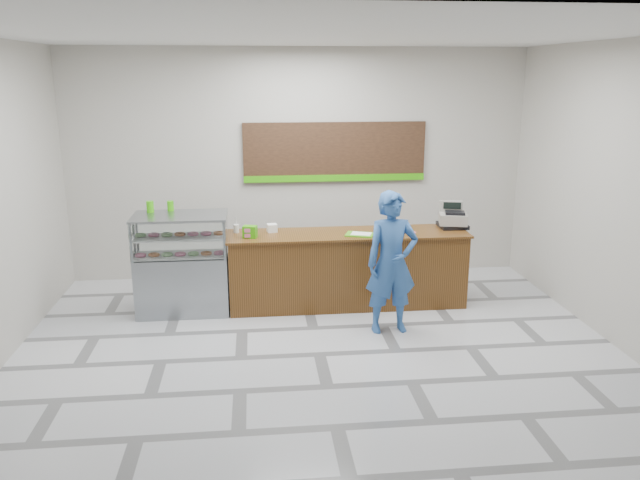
{
  "coord_description": "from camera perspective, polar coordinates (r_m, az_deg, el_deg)",
  "views": [
    {
      "loc": [
        -0.69,
        -6.52,
        3.12
      ],
      "look_at": [
        0.1,
        0.9,
        1.12
      ],
      "focal_mm": 35.0,
      "sensor_mm": 36.0,
      "label": 1
    }
  ],
  "objects": [
    {
      "name": "floor",
      "position": [
        7.26,
        -0.04,
        -10.41
      ],
      "size": [
        7.0,
        7.0,
        0.0
      ],
      "primitive_type": "plane",
      "color": "silver",
      "rests_on": "ground"
    },
    {
      "name": "back_wall",
      "position": [
        9.64,
        -1.94,
        6.87
      ],
      "size": [
        7.0,
        0.0,
        7.0
      ],
      "primitive_type": "plane",
      "rotation": [
        1.57,
        0.0,
        0.0
      ],
      "color": "#B9B4AA",
      "rests_on": "floor"
    },
    {
      "name": "ceiling",
      "position": [
        6.57,
        -0.05,
        18.35
      ],
      "size": [
        7.0,
        7.0,
        0.0
      ],
      "primitive_type": "plane",
      "rotation": [
        3.14,
        0.0,
        0.0
      ],
      "color": "silver",
      "rests_on": "back_wall"
    },
    {
      "name": "sales_counter",
      "position": [
        8.57,
        2.52,
        -2.66
      ],
      "size": [
        3.26,
        0.76,
        1.03
      ],
      "color": "brown",
      "rests_on": "floor"
    },
    {
      "name": "display_case",
      "position": [
        8.49,
        -12.46,
        -2.06
      ],
      "size": [
        1.22,
        0.72,
        1.33
      ],
      "color": "gray",
      "rests_on": "floor"
    },
    {
      "name": "menu_board",
      "position": [
        9.63,
        1.37,
        7.96
      ],
      "size": [
        2.8,
        0.06,
        0.9
      ],
      "color": "black",
      "rests_on": "back_wall"
    },
    {
      "name": "cash_register",
      "position": [
        8.89,
        12.03,
        1.99
      ],
      "size": [
        0.45,
        0.47,
        0.35
      ],
      "rotation": [
        0.0,
        0.0,
        -0.23
      ],
      "color": "black",
      "rests_on": "sales_counter"
    },
    {
      "name": "card_terminal",
      "position": [
        8.39,
        6.11,
        0.67
      ],
      "size": [
        0.12,
        0.18,
        0.04
      ],
      "primitive_type": "cube",
      "rotation": [
        0.0,
        0.0,
        -0.21
      ],
      "color": "black",
      "rests_on": "sales_counter"
    },
    {
      "name": "serving_tray",
      "position": [
        8.31,
        3.67,
        0.52
      ],
      "size": [
        0.43,
        0.37,
        0.02
      ],
      "rotation": [
        0.0,
        0.0,
        -0.34
      ],
      "color": "#4FB318",
      "rests_on": "sales_counter"
    },
    {
      "name": "napkin_box",
      "position": [
        8.48,
        -4.41,
        1.1
      ],
      "size": [
        0.15,
        0.15,
        0.11
      ],
      "primitive_type": "cube",
      "rotation": [
        0.0,
        0.0,
        0.17
      ],
      "color": "white",
      "rests_on": "sales_counter"
    },
    {
      "name": "straw_cup",
      "position": [
        8.49,
        -7.67,
        1.04
      ],
      "size": [
        0.08,
        0.08,
        0.11
      ],
      "primitive_type": "cylinder",
      "color": "silver",
      "rests_on": "sales_counter"
    },
    {
      "name": "promo_box",
      "position": [
        8.21,
        -6.42,
        0.76
      ],
      "size": [
        0.2,
        0.16,
        0.16
      ],
      "primitive_type": "cube",
      "rotation": [
        0.0,
        0.0,
        -0.29
      ],
      "color": "#39AD0B",
      "rests_on": "sales_counter"
    },
    {
      "name": "donut_decal",
      "position": [
        8.53,
        8.32,
        0.72
      ],
      "size": [
        0.14,
        0.14,
        0.0
      ],
      "primitive_type": "cylinder",
      "color": "#D5628C",
      "rests_on": "sales_counter"
    },
    {
      "name": "green_cup_left",
      "position": [
        8.57,
        -15.27,
        2.95
      ],
      "size": [
        0.1,
        0.1,
        0.15
      ],
      "primitive_type": "cylinder",
      "color": "#39AD0B",
      "rests_on": "display_case"
    },
    {
      "name": "green_cup_right",
      "position": [
        8.59,
        -13.51,
        3.05
      ],
      "size": [
        0.09,
        0.09,
        0.13
      ],
      "primitive_type": "cylinder",
      "color": "#39AD0B",
      "rests_on": "display_case"
    },
    {
      "name": "customer",
      "position": [
        7.65,
        6.57,
        -2.07
      ],
      "size": [
        0.68,
        0.48,
        1.76
      ],
      "primitive_type": "imported",
      "rotation": [
        0.0,
        0.0,
        0.09
      ],
      "color": "#2B579B",
      "rests_on": "floor"
    }
  ]
}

